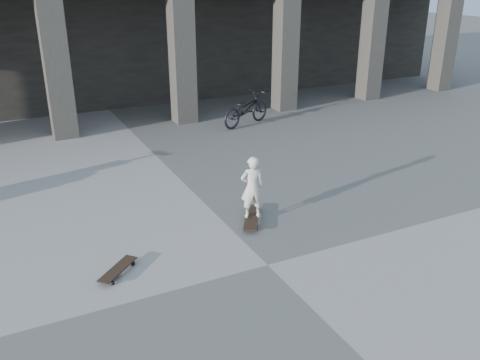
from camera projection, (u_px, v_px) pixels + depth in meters
name	position (u px, v px, depth m)	size (l,w,h in m)	color
ground	(268.00, 265.00, 8.00)	(90.00, 90.00, 0.00)	#50504D
colonnade	(84.00, 11.00, 18.30)	(28.00, 8.82, 6.00)	black
longboard	(252.00, 218.00, 9.38)	(0.75, 1.02, 0.10)	black
skateboard_spare	(118.00, 270.00, 7.74)	(0.73, 0.70, 0.10)	black
child	(252.00, 187.00, 9.15)	(0.43, 0.28, 1.17)	beige
bicycle	(246.00, 109.00, 15.24)	(0.65, 1.87, 0.98)	black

